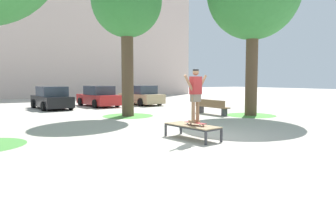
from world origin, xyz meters
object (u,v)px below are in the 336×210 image
Objects in this scene: tree_mid_back at (127,2)px; car_black at (52,99)px; skate_box at (192,126)px; park_bench at (211,106)px; skateboard at (195,123)px; skater at (196,92)px; car_red at (99,97)px; light_post at (130,46)px; car_tan at (141,96)px.

car_black is at bearing 112.89° from tree_mid_back.
skate_box is at bearing -96.63° from tree_mid_back.
skate_box is 7.28m from park_bench.
skater is at bearing 98.84° from skateboard.
skate_box is at bearing -95.98° from car_red.
skater is 0.70× the size of park_bench.
skateboard is at bearing -95.83° from car_red.
car_red reaches higher than skate_box.
skater is 8.37m from tree_mid_back.
skater is 0.39× the size of car_red.
tree_mid_back is at bearing -67.11° from car_black.
skate_box is 8.71m from light_post.
car_tan reaches higher than skate_box.
park_bench is (5.08, 5.34, -1.08)m from skater.
park_bench is at bearing 46.43° from skateboard.
car_red is at bearing 113.51° from park_bench.
skateboard is at bearing -109.33° from car_tan.
car_red is at bearing 5.20° from car_black.
tree_mid_back is 7.18m from park_bench.
light_post is (3.30, -5.44, 3.13)m from car_black.
tree_mid_back is 8.53m from car_red.
skateboard is 0.34× the size of park_bench.
tree_mid_back is (0.78, 7.07, 5.40)m from skateboard.
park_bench is (4.29, -1.74, -5.49)m from tree_mid_back.
skate_box is 0.46× the size of car_tan.
car_red is at bearing 84.17° from skater.
car_black is at bearing 121.25° from light_post.
tree_mid_back reaches higher than car_black.
skate_box is 0.46× the size of car_black.
car_black is at bearing 98.10° from skateboard.
skater is 13.87m from car_red.
car_black is 1.80× the size of park_bench.
skateboard is 8.93m from tree_mid_back.
skate_box is at bearing -81.90° from car_black.
skater is at bearing -95.83° from car_red.
car_red is 1.81× the size of park_bench.
light_post is (-3.69, 2.69, 3.38)m from park_bench.
light_post is (-0.02, -5.74, 3.13)m from car_red.
light_post is at bearing 143.89° from park_bench.
skateboard is at bearing -96.32° from tree_mid_back.
car_tan is 8.15m from park_bench.
car_black reaches higher than skate_box.
light_post is (1.38, 8.03, 2.29)m from skater.
car_black is at bearing -174.80° from car_red.
light_post is at bearing -121.54° from car_tan.
car_black reaches higher than skateboard.
car_black is (-1.90, 13.33, 0.28)m from skate_box.
park_bench is at bearing 45.54° from skate_box.
light_post reaches higher than park_bench.
skate_box is 0.19m from skateboard.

